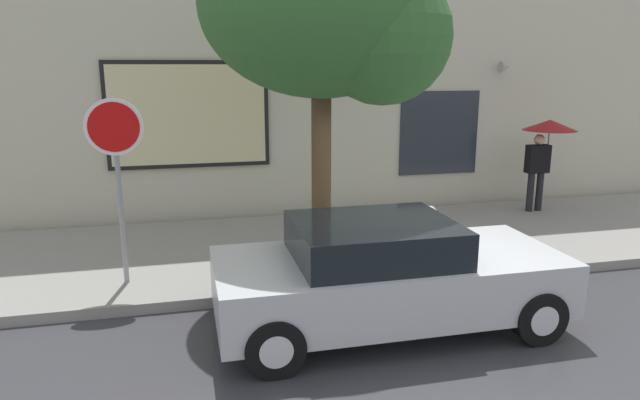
{
  "coord_description": "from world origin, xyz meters",
  "views": [
    {
      "loc": [
        -2.67,
        -6.16,
        3.15
      ],
      "look_at": [
        -0.75,
        1.8,
        1.2
      ],
      "focal_mm": 32.07,
      "sensor_mm": 36.0,
      "label": 1
    }
  ],
  "objects_px": {
    "parked_car": "(386,275)",
    "stop_sign": "(116,155)",
    "pedestrian_with_umbrella": "(546,137)",
    "fire_hydrant": "(429,229)",
    "street_tree": "(334,13)"
  },
  "relations": [
    {
      "from": "fire_hydrant",
      "to": "street_tree",
      "type": "distance_m",
      "value": 3.77
    },
    {
      "from": "pedestrian_with_umbrella",
      "to": "stop_sign",
      "type": "bearing_deg",
      "value": -164.38
    },
    {
      "from": "pedestrian_with_umbrella",
      "to": "parked_car",
      "type": "bearing_deg",
      "value": -140.09
    },
    {
      "from": "parked_car",
      "to": "stop_sign",
      "type": "height_order",
      "value": "stop_sign"
    },
    {
      "from": "fire_hydrant",
      "to": "stop_sign",
      "type": "bearing_deg",
      "value": -176.38
    },
    {
      "from": "fire_hydrant",
      "to": "stop_sign",
      "type": "height_order",
      "value": "stop_sign"
    },
    {
      "from": "street_tree",
      "to": "stop_sign",
      "type": "bearing_deg",
      "value": 176.19
    },
    {
      "from": "street_tree",
      "to": "pedestrian_with_umbrella",
      "type": "bearing_deg",
      "value": 25.5
    },
    {
      "from": "parked_car",
      "to": "pedestrian_with_umbrella",
      "type": "xyz_separation_m",
      "value": [
        4.95,
        4.14,
        1.02
      ]
    },
    {
      "from": "street_tree",
      "to": "stop_sign",
      "type": "height_order",
      "value": "street_tree"
    },
    {
      "from": "pedestrian_with_umbrella",
      "to": "street_tree",
      "type": "height_order",
      "value": "street_tree"
    },
    {
      "from": "parked_car",
      "to": "street_tree",
      "type": "distance_m",
      "value": 3.57
    },
    {
      "from": "pedestrian_with_umbrella",
      "to": "stop_sign",
      "type": "height_order",
      "value": "stop_sign"
    },
    {
      "from": "stop_sign",
      "to": "parked_car",
      "type": "bearing_deg",
      "value": -30.5
    },
    {
      "from": "fire_hydrant",
      "to": "pedestrian_with_umbrella",
      "type": "distance_m",
      "value": 4.12
    }
  ]
}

